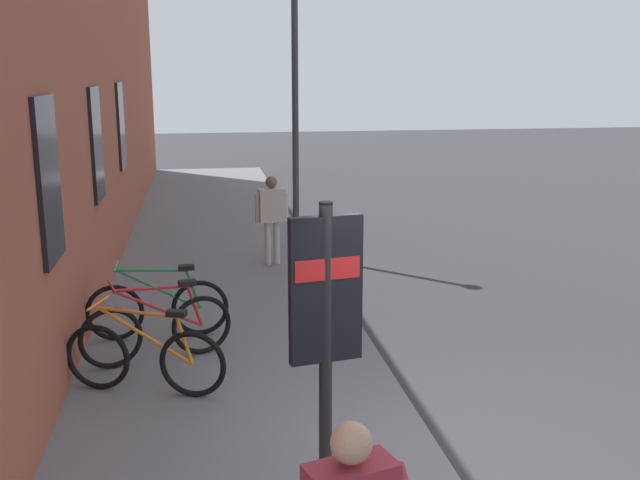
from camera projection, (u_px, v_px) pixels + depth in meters
ground at (391, 282)px, 12.10m from camera, size 60.00×60.00×0.00m
sidewalk_pavement at (219, 256)px, 13.57m from camera, size 24.00×3.50×0.12m
station_facade at (98, 54)px, 13.37m from camera, size 22.00×0.65×7.42m
bicycle_by_door at (145, 358)px, 7.61m from camera, size 0.72×1.69×0.97m
bicycle_nearest_sign at (158, 329)px, 8.46m from camera, size 0.62×1.72×0.97m
bicycle_mid_rack at (159, 308)px, 9.20m from camera, size 0.48×1.77×0.97m
transit_info_sign at (326, 310)px, 5.36m from camera, size 0.18×0.56×2.40m
pedestrian_crossing_street at (272, 211)px, 12.58m from camera, size 0.28×0.59×1.54m
street_lamp at (295, 85)px, 13.15m from camera, size 0.28×0.28×5.13m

